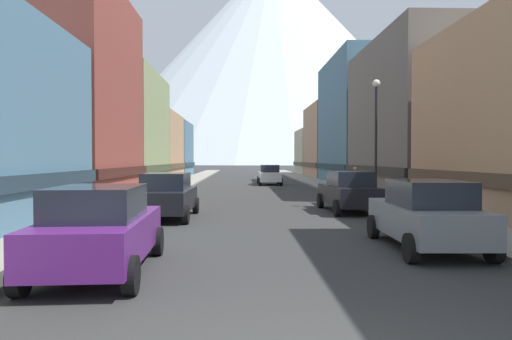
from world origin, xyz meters
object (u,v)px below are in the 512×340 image
car_right_0 (426,215)px  pedestrian_0 (355,181)px  car_left_0 (100,229)px  car_driving_0 (269,175)px  trash_bin_right (464,210)px  streetlamp_right (376,123)px  potted_plant_0 (65,204)px  car_right_1 (349,191)px  car_left_1 (167,195)px

car_right_0 → pedestrian_0: (2.45, 17.40, 0.02)m
car_left_0 → pedestrian_0: bearing=62.9°
car_driving_0 → car_left_0: bearing=-99.6°
car_left_0 → trash_bin_right: car_left_0 is taller
streetlamp_right → trash_bin_right: bearing=-81.4°
trash_bin_right → potted_plant_0: 13.41m
car_right_0 → trash_bin_right: car_right_0 is taller
potted_plant_0 → streetlamp_right: 13.82m
car_left_0 → trash_bin_right: 11.51m
car_driving_0 → streetlamp_right: bearing=-79.3°
car_left_0 → potted_plant_0: (-3.20, 6.73, -0.12)m
car_left_0 → car_right_1: (7.60, 10.74, 0.00)m
trash_bin_right → pedestrian_0: pedestrian_0 is taller
car_right_1 → car_left_0: bearing=-125.3°
car_left_1 → car_driving_0: (5.40, 23.32, 0.00)m
trash_bin_right → potted_plant_0: size_ratio=0.92×
streetlamp_right → potted_plant_0: bearing=-156.8°
car_left_0 → car_right_1: 13.15m
car_right_1 → potted_plant_0: bearing=-159.7°
potted_plant_0 → pedestrian_0: bearing=44.2°
trash_bin_right → pedestrian_0: (-0.10, 14.21, 0.27)m
car_driving_0 → car_right_0: bearing=-85.8°
streetlamp_right → car_right_1: bearing=-140.1°
potted_plant_0 → pedestrian_0: size_ratio=0.64×
car_right_0 → car_right_1: size_ratio=1.00×
car_right_0 → potted_plant_0: car_right_0 is taller
car_left_0 → car_right_0: size_ratio=1.00×
car_driving_0 → potted_plant_0: bearing=-108.8°
car_driving_0 → potted_plant_0: 26.66m
car_left_1 → car_driving_0: same height
car_left_1 → pedestrian_0: size_ratio=2.66×
trash_bin_right → car_left_1: bearing=162.4°
potted_plant_0 → streetlamp_right: bearing=23.2°
trash_bin_right → potted_plant_0: potted_plant_0 is taller
car_left_0 → car_driving_0: size_ratio=1.02×
car_right_1 → pedestrian_0: (2.45, 8.90, 0.02)m
car_left_0 → car_left_1: size_ratio=1.01×
car_driving_0 → trash_bin_right: size_ratio=4.49×
pedestrian_0 → streetlamp_right: bearing=-96.8°
car_right_0 → potted_plant_0: bearing=157.4°
car_right_1 → pedestrian_0: size_ratio=2.68×
trash_bin_right → car_right_1: bearing=115.6°
potted_plant_0 → streetlamp_right: streetlamp_right is taller
car_right_1 → pedestrian_0: bearing=74.6°
car_left_1 → car_right_0: same height
trash_bin_right → streetlamp_right: bearing=98.6°
streetlamp_right → car_left_1: bearing=-159.7°
car_right_0 → potted_plant_0: size_ratio=4.19×
car_right_0 → pedestrian_0: 17.57m
car_left_0 → potted_plant_0: size_ratio=4.21×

